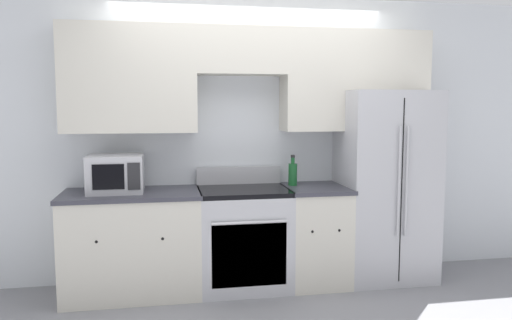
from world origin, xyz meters
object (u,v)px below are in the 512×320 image
object	(u,v)px
microwave	(116,173)
bottle	(293,173)
oven_range	(244,237)
refrigerator	(384,185)

from	to	relation	value
microwave	bottle	bearing A→B (deg)	2.48
oven_range	bottle	bearing A→B (deg)	12.10
oven_range	bottle	size ratio (longest dim) A/B	3.75
microwave	bottle	distance (m)	1.55
refrigerator	microwave	distance (m)	2.41
refrigerator	microwave	world-z (taller)	refrigerator
oven_range	refrigerator	xyz separation A→B (m)	(1.33, 0.04, 0.42)
oven_range	refrigerator	world-z (taller)	refrigerator
oven_range	microwave	xyz separation A→B (m)	(-1.08, 0.03, 0.59)
refrigerator	bottle	bearing A→B (deg)	175.97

